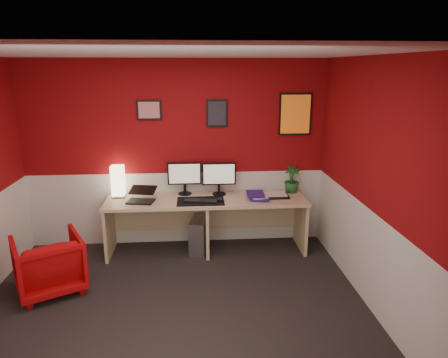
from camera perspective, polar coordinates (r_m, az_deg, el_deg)
ground at (r=4.34m, az=-7.04°, el=-18.02°), size 4.00×3.50×0.01m
ceiling at (r=3.63m, az=-8.39°, el=17.06°), size 4.00×3.50×0.01m
wall_back at (r=5.50m, az=-6.69°, el=3.39°), size 4.00×0.01×2.50m
wall_front at (r=2.20m, az=-10.15°, el=-15.89°), size 4.00×0.01×2.50m
wall_right at (r=4.19m, az=20.81°, el=-1.35°), size 0.01×3.50×2.50m
wainscot_back at (r=5.69m, az=-6.46°, el=-4.02°), size 4.00×0.01×1.00m
wainscot_right at (r=4.45m, az=19.82°, el=-10.64°), size 0.01×3.50×1.00m
desk at (r=5.42m, az=-2.43°, el=-6.48°), size 2.60×0.65×0.73m
shoji_lamp at (r=5.50m, az=-14.62°, el=-0.43°), size 0.16×0.16×0.40m
laptop at (r=5.24m, az=-11.65°, el=-2.05°), size 0.37×0.29×0.22m
monitor_left at (r=5.44m, az=-5.57°, el=0.79°), size 0.45×0.06×0.58m
monitor_right at (r=5.39m, az=-0.70°, el=0.75°), size 0.45×0.06×0.58m
desk_mat at (r=5.21m, az=-3.30°, el=-3.11°), size 0.60×0.38×0.01m
keyboard at (r=5.19m, az=-3.30°, el=-3.05°), size 0.44×0.22×0.02m
mouse at (r=5.20m, az=-0.59°, el=-2.92°), size 0.08×0.11×0.03m
book_bottom at (r=5.32m, az=3.86°, el=-2.58°), size 0.29×0.35×0.03m
book_middle at (r=5.30m, az=3.82°, el=-2.39°), size 0.21×0.28×0.02m
book_top at (r=5.29m, az=3.18°, el=-2.11°), size 0.24×0.31×0.03m
zen_tray at (r=5.42m, az=7.12°, el=-2.34°), size 0.36×0.26×0.03m
potted_plant at (r=5.60m, az=9.46°, el=-0.07°), size 0.24×0.24×0.36m
pc_tower at (r=5.48m, az=-3.47°, el=-7.81°), size 0.29×0.48×0.45m
armchair at (r=4.91m, az=-23.33°, el=-10.86°), size 0.92×0.93×0.63m
art_left at (r=5.41m, az=-10.46°, el=9.49°), size 0.32×0.02×0.26m
art_center at (r=5.40m, az=-1.00°, el=9.19°), size 0.28×0.02×0.36m
art_right at (r=5.56m, az=9.96°, el=8.94°), size 0.44×0.02×0.56m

